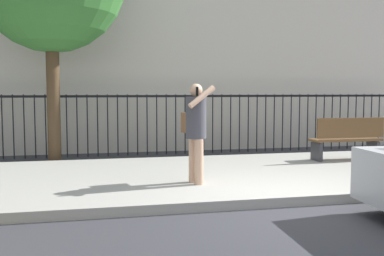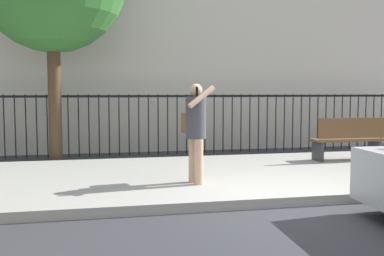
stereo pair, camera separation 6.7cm
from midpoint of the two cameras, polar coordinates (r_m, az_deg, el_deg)
The scene contains 5 objects.
ground_plane at distance 6.85m, azimuth 12.93°, elevation -9.68°, with size 60.00×60.00×0.00m, color #333338.
sidewalk at distance 8.82m, azimuth 6.83°, elevation -5.88°, with size 28.00×4.40×0.15m, color #9E9B93.
iron_fence at distance 12.25m, azimuth 1.21°, elevation 1.55°, with size 12.03×0.04×1.60m.
pedestrian_on_phone at distance 7.52m, azimuth 0.65°, elevation 0.28°, with size 0.50×0.71×1.65m.
street_bench at distance 10.64m, azimuth 19.24°, elevation -1.18°, with size 1.60×0.45×0.95m.
Camera 2 is at (-2.81, -6.00, 1.68)m, focal length 42.54 mm.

